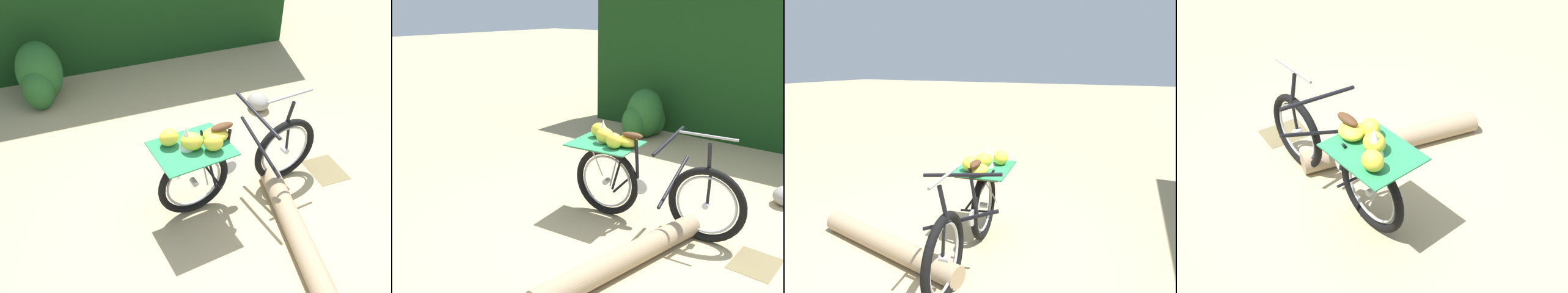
% 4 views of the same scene
% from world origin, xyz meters
% --- Properties ---
extents(ground_plane, '(60.00, 60.00, 0.00)m').
position_xyz_m(ground_plane, '(0.00, 0.00, 0.00)').
color(ground_plane, tan).
extents(bicycle, '(0.76, 1.80, 1.03)m').
position_xyz_m(bicycle, '(-0.06, 0.03, 0.50)').
color(bicycle, black).
rests_on(bicycle, ground_plane).
extents(fallen_log, '(1.81, 0.53, 0.20)m').
position_xyz_m(fallen_log, '(-0.83, -0.32, 0.10)').
color(fallen_log, '#9E8466').
rests_on(fallen_log, ground_plane).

